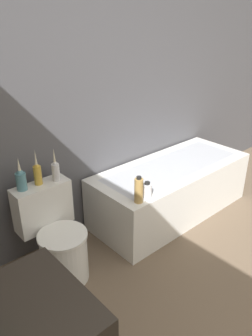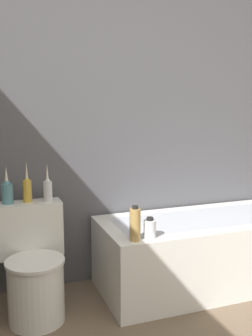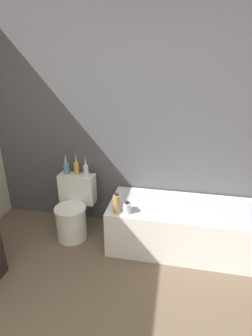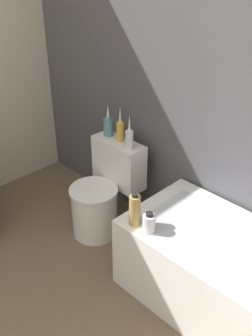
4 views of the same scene
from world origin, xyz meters
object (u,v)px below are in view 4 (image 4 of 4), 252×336
(toilet, at_px, (103,194))
(shampoo_bottle_tall, at_px, (135,210))
(vase_silver, at_px, (120,130))
(shampoo_bottle_short, at_px, (149,223))
(vase_gold, at_px, (108,125))
(vase_bronze, at_px, (129,137))

(toilet, distance_m, shampoo_bottle_tall, 0.71)
(vase_silver, height_order, shampoo_bottle_short, vase_silver)
(vase_silver, distance_m, shampoo_bottle_short, 0.84)
(toilet, relative_size, shampoo_bottle_short, 5.27)
(vase_gold, relative_size, shampoo_bottle_tall, 1.12)
(toilet, relative_size, shampoo_bottle_tall, 3.18)
(vase_gold, xyz_separation_m, vase_bronze, (0.26, -0.03, 0.00))
(toilet, bearing_deg, vase_bronze, 49.50)
(toilet, relative_size, vase_bronze, 2.75)
(vase_silver, distance_m, vase_bronze, 0.13)
(vase_gold, height_order, shampoo_bottle_tall, vase_gold)
(toilet, bearing_deg, shampoo_bottle_short, -19.94)
(shampoo_bottle_short, bearing_deg, vase_gold, 152.03)
(vase_silver, bearing_deg, shampoo_bottle_short, -32.21)
(vase_gold, relative_size, vase_silver, 0.92)
(vase_gold, bearing_deg, vase_bronze, -7.62)
(vase_gold, height_order, shampoo_bottle_short, vase_gold)
(vase_gold, bearing_deg, vase_silver, 0.19)
(vase_gold, distance_m, shampoo_bottle_tall, 0.86)
(vase_bronze, distance_m, shampoo_bottle_short, 0.72)
(vase_bronze, relative_size, shampoo_bottle_short, 1.92)
(toilet, relative_size, vase_silver, 2.59)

